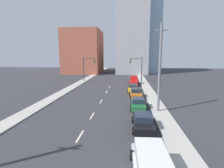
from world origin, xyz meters
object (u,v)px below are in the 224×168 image
at_px(traffic_signal_right, 139,67).
at_px(utility_pole_right_mid, 160,68).
at_px(sedan_black, 143,122).
at_px(traffic_signal_left, 87,66).
at_px(sedan_yellow, 133,88).
at_px(pickup_truck_red, 134,81).
at_px(sedan_green, 138,104).
at_px(box_truck_silver, 151,166).
at_px(sedan_orange, 136,93).

relative_size(traffic_signal_right, utility_pole_right_mid, 0.61).
bearing_deg(sedan_black, traffic_signal_left, 113.34).
bearing_deg(sedan_yellow, traffic_signal_left, 138.46).
xyz_separation_m(traffic_signal_left, pickup_truck_red, (12.66, -3.99, -3.35)).
relative_size(traffic_signal_left, utility_pole_right_mid, 0.61).
relative_size(traffic_signal_left, traffic_signal_right, 1.00).
relative_size(traffic_signal_right, sedan_green, 1.49).
relative_size(box_truck_silver, sedan_yellow, 1.19).
distance_m(traffic_signal_left, sedan_yellow, 17.28).
relative_size(traffic_signal_left, sedan_green, 1.49).
height_order(traffic_signal_left, utility_pole_right_mid, utility_pole_right_mid).
height_order(traffic_signal_right, pickup_truck_red, traffic_signal_right).
distance_m(sedan_green, sedan_orange, 6.37).
height_order(utility_pole_right_mid, sedan_orange, utility_pole_right_mid).
bearing_deg(pickup_truck_red, sedan_black, -86.32).
xyz_separation_m(sedan_orange, sedan_yellow, (-0.33, 5.36, -0.06)).
xyz_separation_m(utility_pole_right_mid, sedan_black, (-2.32, -5.31, -4.89)).
relative_size(traffic_signal_left, pickup_truck_red, 1.09).
bearing_deg(pickup_truck_red, traffic_signal_left, 165.83).
xyz_separation_m(traffic_signal_left, utility_pole_right_mid, (15.14, -24.63, 1.36)).
bearing_deg(sedan_green, sedan_black, -87.16).
height_order(traffic_signal_left, sedan_green, traffic_signal_left).
height_order(sedan_black, sedan_orange, sedan_orange).
distance_m(utility_pole_right_mid, sedan_black, 7.58).
bearing_deg(traffic_signal_left, pickup_truck_red, -17.48).
distance_m(traffic_signal_right, sedan_green, 23.65).
distance_m(utility_pole_right_mid, pickup_truck_red, 21.32).
xyz_separation_m(utility_pole_right_mid, box_truck_silver, (-2.42, -12.59, -4.69)).
relative_size(utility_pole_right_mid, sedan_orange, 2.31).
bearing_deg(sedan_yellow, traffic_signal_right, 83.78).
distance_m(traffic_signal_left, utility_pole_right_mid, 28.95).
xyz_separation_m(traffic_signal_right, sedan_black, (-1.11, -29.94, -3.52)).
relative_size(sedan_green, pickup_truck_red, 0.73).
bearing_deg(traffic_signal_left, sedan_green, -61.44).
height_order(traffic_signal_left, sedan_orange, traffic_signal_left).
distance_m(traffic_signal_left, sedan_green, 26.82).
distance_m(sedan_black, sedan_orange, 12.96).
bearing_deg(traffic_signal_right, sedan_green, -93.01).
xyz_separation_m(sedan_yellow, pickup_truck_red, (0.38, 7.64, 0.21)).
distance_m(box_truck_silver, sedan_black, 7.28).
height_order(traffic_signal_left, traffic_signal_right, same).
bearing_deg(traffic_signal_right, sedan_orange, -94.48).
bearing_deg(traffic_signal_right, sedan_yellow, -98.14).
xyz_separation_m(utility_pole_right_mid, sedan_yellow, (-2.87, 13.00, -4.93)).
relative_size(utility_pole_right_mid, sedan_black, 2.34).
height_order(sedan_black, pickup_truck_red, pickup_truck_red).
bearing_deg(pickup_truck_red, box_truck_silver, -86.58).
height_order(traffic_signal_left, box_truck_silver, traffic_signal_left).
distance_m(traffic_signal_right, utility_pole_right_mid, 24.70).
distance_m(box_truck_silver, sedan_green, 13.88).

